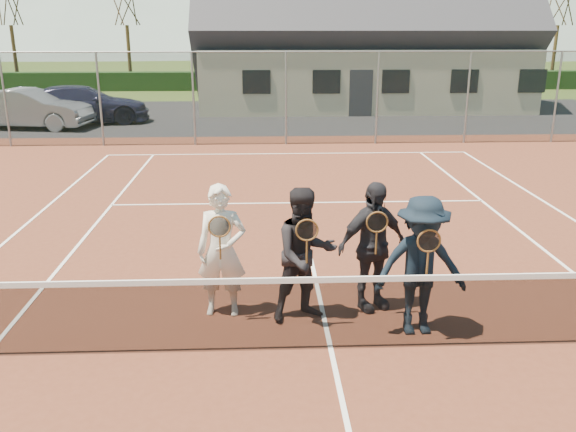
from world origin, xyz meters
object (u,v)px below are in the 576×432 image
tennis_net (331,310)px  player_c (372,246)px  car_b (30,109)px  player_b (305,255)px  player_a (222,251)px  player_d (421,266)px  car_c (83,105)px  clubhouse (360,22)px

tennis_net → player_c: size_ratio=6.49×
car_b → tennis_net: (9.64, -17.26, -0.22)m
tennis_net → player_b: 0.97m
player_a → player_d: 2.59m
car_b → player_d: 20.02m
car_c → tennis_net: car_c is taller
player_b → player_d: bearing=-18.0°
clubhouse → player_b: (-4.26, -23.15, -3.07)m
car_b → player_a: size_ratio=2.55×
clubhouse → player_d: (-2.85, -23.61, -3.07)m
clubhouse → player_b: clubhouse is taller
car_c → player_d: 20.34m
player_a → player_c: (2.03, 0.10, -0.00)m
car_c → tennis_net: bearing=-166.5°
player_b → player_d: size_ratio=1.00×
clubhouse → player_b: 23.74m
car_b → player_a: bearing=-144.0°
car_c → clubhouse: 13.57m
car_b → tennis_net: 19.77m
car_b → tennis_net: bearing=-141.9°
car_c → tennis_net: 20.21m
tennis_net → player_d: bearing=18.8°
player_a → player_d: (2.50, -0.64, -0.00)m
player_b → player_a: bearing=170.4°
player_a → player_b: same height
car_c → clubhouse: bearing=-75.4°
car_c → player_d: player_d is taller
player_d → player_a: bearing=165.6°
clubhouse → player_a: (-5.35, -22.96, -3.07)m
player_c → clubhouse: bearing=81.7°
car_c → clubhouse: size_ratio=0.33×
player_a → player_b: 1.11m
car_b → clubhouse: (13.64, 6.74, 3.23)m
tennis_net → player_d: size_ratio=6.49×
clubhouse → tennis_net: bearing=-99.5°
tennis_net → player_a: player_a is taller
car_b → tennis_net: car_b is taller
car_b → player_b: bearing=-141.3°
tennis_net → player_b: player_b is taller
player_c → tennis_net: bearing=-120.7°
car_b → clubhouse: bearing=-54.7°
clubhouse → player_b: size_ratio=8.67×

